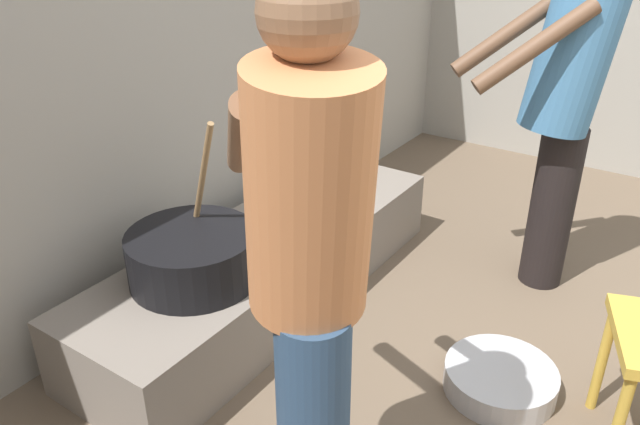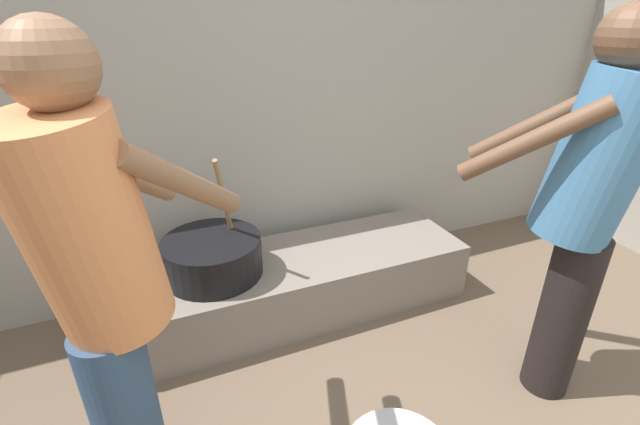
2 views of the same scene
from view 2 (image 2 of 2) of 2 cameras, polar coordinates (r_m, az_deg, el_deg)
name	(u,v)px [view 2 (image 2 of 2)]	position (r m, az deg, el deg)	size (l,w,h in m)	color
block_enclosure_rear	(252,128)	(2.64, -9.06, 10.99)	(5.56, 0.20, 1.92)	#9E998E
hearth_ledge	(295,282)	(2.53, -3.29, -9.20)	(1.98, 0.60, 0.34)	slate
cooking_pot_main	(213,256)	(2.30, -14.05, -5.68)	(0.51, 0.51, 0.66)	black
cook_in_blue_shirt	(586,201)	(1.94, 31.86, 1.28)	(0.68, 0.72, 1.63)	black
cook_in_orange_shirt	(103,284)	(1.34, -26.87, -8.52)	(0.70, 0.69, 1.59)	navy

